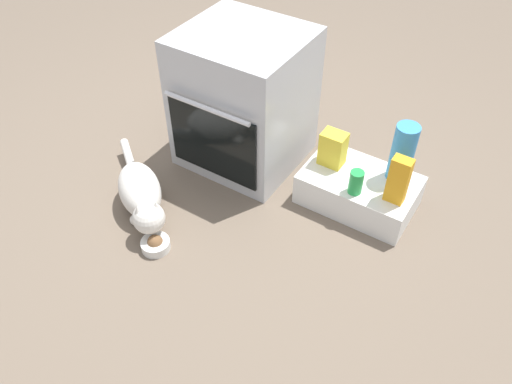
% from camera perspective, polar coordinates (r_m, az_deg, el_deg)
% --- Properties ---
extents(ground, '(8.00, 8.00, 0.00)m').
position_cam_1_polar(ground, '(2.61, -4.82, -1.32)').
color(ground, '#6B5B4C').
extents(oven, '(0.60, 0.60, 0.72)m').
position_cam_1_polar(oven, '(2.68, -1.36, 10.16)').
color(oven, '#B7BABF').
rests_on(oven, ground).
extents(pantry_cabinet, '(0.55, 0.35, 0.17)m').
position_cam_1_polar(pantry_cabinet, '(2.60, 11.30, 0.23)').
color(pantry_cabinet, white).
rests_on(pantry_cabinet, ground).
extents(food_bowl, '(0.14, 0.14, 0.08)m').
position_cam_1_polar(food_bowl, '(2.43, -11.08, -5.68)').
color(food_bowl, white).
rests_on(food_bowl, ground).
extents(cat, '(0.63, 0.49, 0.22)m').
position_cam_1_polar(cat, '(2.55, -12.62, -0.24)').
color(cat, silver).
rests_on(cat, ground).
extents(soda_can, '(0.07, 0.07, 0.12)m').
position_cam_1_polar(soda_can, '(2.42, 11.01, 1.08)').
color(soda_can, green).
rests_on(soda_can, pantry_cabinet).
extents(juice_carton, '(0.09, 0.06, 0.24)m').
position_cam_1_polar(juice_carton, '(2.39, 15.50, 1.27)').
color(juice_carton, orange).
rests_on(juice_carton, pantry_cabinet).
extents(snack_bag, '(0.12, 0.09, 0.18)m').
position_cam_1_polar(snack_bag, '(2.54, 8.51, 4.77)').
color(snack_bag, yellow).
rests_on(snack_bag, pantry_cabinet).
extents(water_bottle, '(0.11, 0.11, 0.30)m').
position_cam_1_polar(water_bottle, '(2.49, 15.92, 4.20)').
color(water_bottle, '#388CD1').
rests_on(water_bottle, pantry_cabinet).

